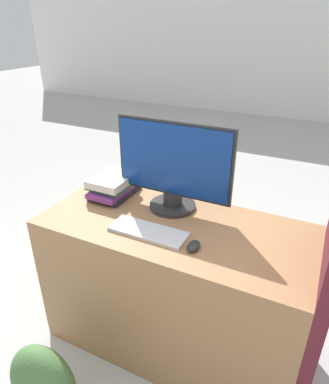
# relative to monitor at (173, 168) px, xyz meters

# --- Properties ---
(ground_plane) EXTENTS (20.00, 20.00, 0.00)m
(ground_plane) POSITION_rel_monitor_xyz_m (0.08, -0.43, -0.96)
(ground_plane) COLOR #B2B2AD
(wall_back) EXTENTS (12.00, 0.06, 2.80)m
(wall_back) POSITION_rel_monitor_xyz_m (0.08, 5.11, 0.44)
(wall_back) COLOR white
(wall_back) RESTS_ON ground_plane
(desk) EXTENTS (1.26, 0.59, 0.75)m
(desk) POSITION_rel_monitor_xyz_m (0.08, -0.14, -0.59)
(desk) COLOR #9E7047
(desk) RESTS_ON ground_plane
(carrel_divider) EXTENTS (0.07, 0.55, 1.30)m
(carrel_divider) POSITION_rel_monitor_xyz_m (0.73, -0.16, -0.30)
(carrel_divider) COLOR #5B1E28
(carrel_divider) RESTS_ON ground_plane
(monitor) EXTENTS (0.59, 0.23, 0.44)m
(monitor) POSITION_rel_monitor_xyz_m (0.00, 0.00, 0.00)
(monitor) COLOR #282828
(monitor) RESTS_ON desk
(keyboard) EXTENTS (0.35, 0.13, 0.02)m
(keyboard) POSITION_rel_monitor_xyz_m (0.00, -0.26, -0.21)
(keyboard) COLOR silver
(keyboard) RESTS_ON desk
(mouse) EXTENTS (0.05, 0.08, 0.03)m
(mouse) POSITION_rel_monitor_xyz_m (0.23, -0.28, -0.20)
(mouse) COLOR #262626
(mouse) RESTS_ON desk
(book_stack) EXTENTS (0.21, 0.28, 0.11)m
(book_stack) POSITION_rel_monitor_xyz_m (-0.34, -0.02, -0.16)
(book_stack) COLOR #232328
(book_stack) RESTS_ON desk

